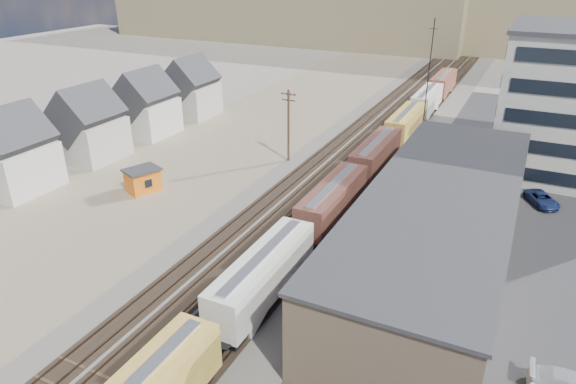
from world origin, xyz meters
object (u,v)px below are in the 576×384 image
at_px(freight_train, 356,175).
at_px(parked_car_blue, 542,199).
at_px(utility_pole_north, 288,124).
at_px(maintenance_shed, 143,180).

relative_size(freight_train, parked_car_blue, 24.17).
height_order(freight_train, utility_pole_north, utility_pole_north).
xyz_separation_m(maintenance_shed, parked_car_blue, (43.54, 16.88, -0.80)).
relative_size(utility_pole_north, parked_car_blue, 2.02).
bearing_deg(parked_car_blue, maintenance_shed, 171.34).
height_order(maintenance_shed, parked_car_blue, maintenance_shed).
distance_m(utility_pole_north, parked_car_blue, 32.51).
relative_size(maintenance_shed, parked_car_blue, 0.98).
bearing_deg(freight_train, parked_car_blue, 20.16).
bearing_deg(utility_pole_north, maintenance_shed, -124.03).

